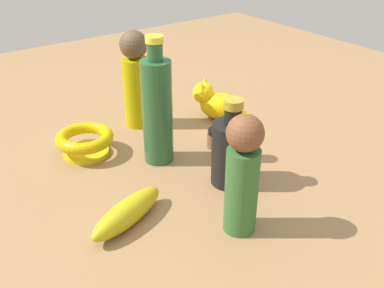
{
  "coord_description": "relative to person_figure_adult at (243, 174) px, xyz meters",
  "views": [
    {
      "loc": [
        -0.46,
        -0.64,
        0.48
      ],
      "look_at": [
        0.0,
        0.0,
        0.04
      ],
      "focal_mm": 41.36,
      "sensor_mm": 36.0,
      "label": 1
    }
  ],
  "objects": [
    {
      "name": "bottle_short",
      "position": [
        0.08,
        0.12,
        -0.04
      ],
      "size": [
        0.07,
        0.07,
        0.17
      ],
      "color": "black",
      "rests_on": "ground"
    },
    {
      "name": "nail_polish_jar",
      "position": [
        0.14,
        0.24,
        -0.09
      ],
      "size": [
        0.04,
        0.04,
        0.04
      ],
      "color": "brown",
      "rests_on": "ground"
    },
    {
      "name": "person_figure_adult",
      "position": [
        0.0,
        0.0,
        0.0
      ],
      "size": [
        0.08,
        0.08,
        0.21
      ],
      "color": "#33672E",
      "rests_on": "ground"
    },
    {
      "name": "bowl",
      "position": [
        -0.1,
        0.38,
        -0.07
      ],
      "size": [
        0.12,
        0.12,
        0.05
      ],
      "color": "yellow",
      "rests_on": "ground"
    },
    {
      "name": "banana",
      "position": [
        -0.14,
        0.12,
        -0.09
      ],
      "size": [
        0.17,
        0.1,
        0.04
      ],
      "primitive_type": "ellipsoid",
      "rotation": [
        0.0,
        0.0,
        0.35
      ],
      "color": "gold",
      "rests_on": "ground"
    },
    {
      "name": "cat_figurine",
      "position": [
        0.23,
        0.35,
        -0.07
      ],
      "size": [
        0.11,
        0.13,
        0.1
      ],
      "color": "yellow",
      "rests_on": "ground"
    },
    {
      "name": "bottle_tall",
      "position": [
        0.01,
        0.27,
        0.01
      ],
      "size": [
        0.06,
        0.06,
        0.26
      ],
      "color": "#285930",
      "rests_on": "ground"
    },
    {
      "name": "ground",
      "position": [
        0.06,
        0.22,
        -0.11
      ],
      "size": [
        2.0,
        2.0,
        0.0
      ],
      "primitive_type": "plane",
      "color": "#936D47"
    },
    {
      "name": "person_figure_child",
      "position": [
        0.06,
        0.44,
        0.01
      ],
      "size": [
        0.08,
        0.08,
        0.23
      ],
      "color": "#B8A709",
      "rests_on": "ground"
    }
  ]
}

